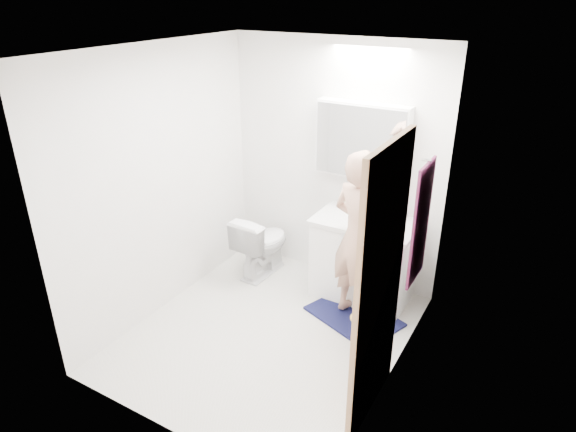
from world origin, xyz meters
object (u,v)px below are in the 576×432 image
Objects in this scene: vanity_cabinet at (363,261)px; toothbrush_cup at (395,214)px; toilet at (262,244)px; soap_bottle_b at (357,201)px; soap_bottle_a at (349,198)px; medicine_cabinet at (362,141)px; person at (359,238)px.

toothbrush_cup is at bearing 36.22° from vanity_cabinet.
toilet is 1.11m from soap_bottle_b.
vanity_cabinet is at bearing -31.51° from soap_bottle_a.
soap_bottle_a is at bearing -139.80° from medicine_cabinet.
toothbrush_cup is at bearing 1.24° from soap_bottle_a.
person is at bearing -77.07° from vanity_cabinet.
soap_bottle_a reaches higher than toothbrush_cup.
soap_bottle_b is (0.07, 0.03, -0.03)m from soap_bottle_a.
medicine_cabinet is 3.88× the size of soap_bottle_a.
soap_bottle_a reaches higher than soap_bottle_b.
medicine_cabinet reaches higher than toothbrush_cup.
toilet is 1.30m from person.
medicine_cabinet reaches higher than soap_bottle_a.
toilet is (-0.91, -0.32, -1.16)m from medicine_cabinet.
vanity_cabinet reaches higher than toilet.
vanity_cabinet is 0.61m from soap_bottle_a.
person reaches higher than vanity_cabinet.
vanity_cabinet is 1.02× the size of medicine_cabinet.
soap_bottle_b is (-0.17, 0.18, 0.52)m from vanity_cabinet.
toilet is 1.43m from toothbrush_cup.
soap_bottle_a is at bearing -158.00° from soap_bottle_b.
soap_bottle_b reaches higher than toilet.
soap_bottle_a is (-0.07, -0.06, -0.57)m from medicine_cabinet.
person is 0.56m from toothbrush_cup.
person is at bearing -57.93° from soap_bottle_a.
soap_bottle_a is (-0.33, 0.53, 0.10)m from person.
person is at bearing 170.55° from toilet.
soap_bottle_b is 0.39m from toothbrush_cup.
soap_bottle_a is at bearing -159.17° from toilet.
toothbrush_cup is (1.30, 0.27, 0.53)m from toilet.
vanity_cabinet is at bearing -170.65° from toilet.
person reaches higher than soap_bottle_a.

